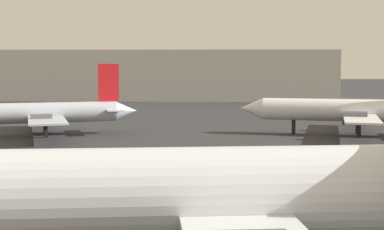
{
  "coord_description": "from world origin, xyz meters",
  "views": [
    {
      "loc": [
        2.4,
        -10.31,
        8.61
      ],
      "look_at": [
        -1.17,
        54.28,
        2.8
      ],
      "focal_mm": 54.81,
      "sensor_mm": 36.0,
      "label": 1
    }
  ],
  "objects": [
    {
      "name": "airplane_distant",
      "position": [
        17.54,
        59.24,
        3.01
      ],
      "size": [
        26.15,
        23.89,
        10.07
      ],
      "rotation": [
        0.0,
        0.0,
        2.97
      ],
      "color": "white",
      "rests_on": "ground_plane"
    },
    {
      "name": "airplane_at_gate",
      "position": [
        1.67,
        11.06,
        3.75
      ],
      "size": [
        34.35,
        29.85,
        12.25
      ],
      "rotation": [
        0.0,
        0.0,
        3.28
      ],
      "color": "silver",
      "rests_on": "ground_plane"
    },
    {
      "name": "terminal_building",
      "position": [
        -18.09,
        131.15,
        5.71
      ],
      "size": [
        91.09,
        27.33,
        11.42
      ],
      "primitive_type": "cube",
      "color": "#B7B7B2",
      "rests_on": "ground_plane"
    },
    {
      "name": "airplane_far_left",
      "position": [
        -19.18,
        56.84,
        2.72
      ],
      "size": [
        23.15,
        21.23,
        8.46
      ],
      "rotation": [
        0.0,
        0.0,
        3.48
      ],
      "color": "#B2BCCC",
      "rests_on": "ground_plane"
    }
  ]
}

